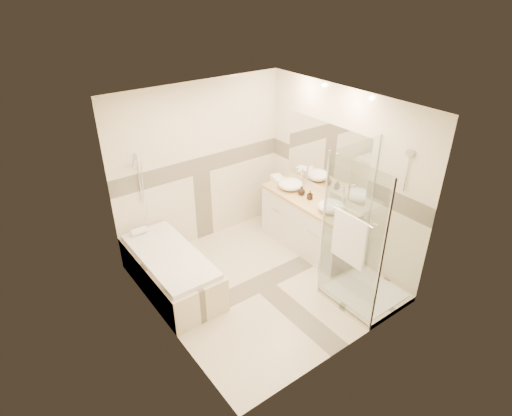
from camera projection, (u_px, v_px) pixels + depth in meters
room at (264, 202)px, 5.36m from camera, size 2.82×3.02×2.52m
bathtub at (171, 269)px, 5.71m from camera, size 0.75×1.70×0.56m
vanity at (308, 223)px, 6.52m from camera, size 0.58×1.62×0.85m
shower_enclosure at (359, 266)px, 5.44m from camera, size 0.96×0.93×2.04m
vessel_sink_near at (291, 184)px, 6.56m from camera, size 0.39×0.39×0.15m
vessel_sink_far at (331, 206)px, 5.95m from camera, size 0.38×0.38×0.15m
faucet_near at (301, 176)px, 6.63m from camera, size 0.11×0.03×0.28m
faucet_far at (343, 196)px, 6.02m from camera, size 0.12×0.03×0.29m
amenity_bottle_a at (310, 195)px, 6.26m from camera, size 0.07×0.07×0.14m
amenity_bottle_b at (302, 191)px, 6.38m from camera, size 0.14×0.14×0.14m
folded_towels at (278, 179)px, 6.79m from camera, size 0.22×0.30×0.09m
rolled_towel at (139, 231)px, 5.98m from camera, size 0.22×0.10×0.10m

